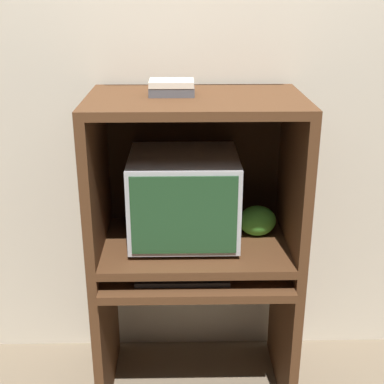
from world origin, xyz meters
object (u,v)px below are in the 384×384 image
keyboard (182,275)px  snack_bag (257,221)px  book_stack (172,88)px  mouse (241,274)px  crt_monitor (184,197)px

keyboard → snack_bag: 0.42m
snack_bag → book_stack: book_stack is taller
snack_bag → book_stack: bearing=-174.2°
keyboard → snack_bag: snack_bag is taller
keyboard → mouse: mouse is taller
crt_monitor → keyboard: bearing=-92.5°
crt_monitor → snack_bag: bearing=6.2°
crt_monitor → mouse: crt_monitor is taller
mouse → snack_bag: size_ratio=0.38×
crt_monitor → book_stack: 0.47m
snack_bag → book_stack: 0.71m
keyboard → mouse: bearing=-1.1°
keyboard → snack_bag: (0.33, 0.21, 0.15)m
crt_monitor → mouse: (0.24, -0.18, -0.28)m
keyboard → book_stack: size_ratio=2.16×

